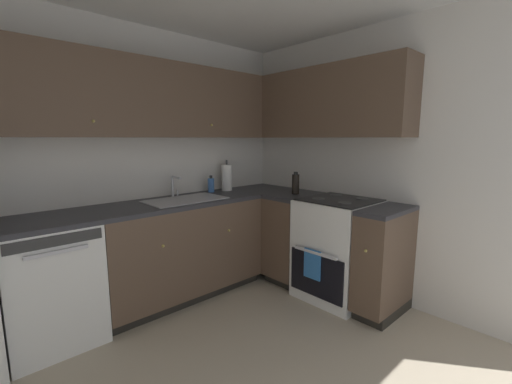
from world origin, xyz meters
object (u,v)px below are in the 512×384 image
oven_range (338,248)px  paper_towel_roll (227,178)px  soap_bottle (211,185)px  oil_bottle (296,184)px  dishwasher (50,284)px

oven_range → paper_towel_roll: paper_towel_roll is taller
oven_range → paper_towel_roll: (-0.38, 1.16, 0.59)m
soap_bottle → oil_bottle: (0.56, -0.67, 0.03)m
soap_bottle → dishwasher: bearing=-173.3°
dishwasher → paper_towel_roll: 1.84m
dishwasher → oil_bottle: oil_bottle is taller
dishwasher → paper_towel_roll: bearing=5.3°
paper_towel_roll → dishwasher: bearing=-174.7°
paper_towel_roll → oven_range: bearing=-71.6°
soap_bottle → oil_bottle: oil_bottle is taller
dishwasher → oil_bottle: 2.23m
oil_bottle → soap_bottle: bearing=129.9°
oven_range → oil_bottle: oil_bottle is taller
dishwasher → oil_bottle: (2.10, -0.49, 0.57)m
paper_towel_roll → oil_bottle: paper_towel_roll is taller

